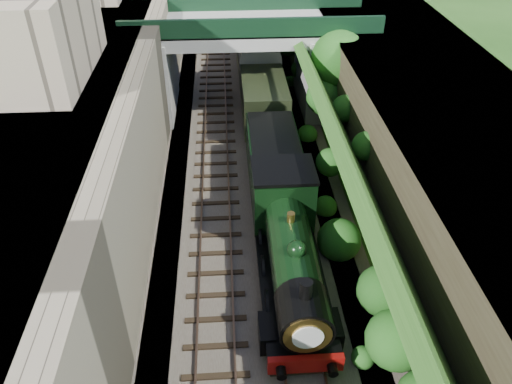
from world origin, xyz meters
TOP-DOWN VIEW (x-y plane):
  - trackbed at (0.00, 20.00)m, footprint 10.00×90.00m
  - retaining_wall at (-5.50, 20.00)m, footprint 1.00×90.00m
  - street_plateau_left at (-9.00, 20.00)m, footprint 6.00×90.00m
  - street_plateau_right at (9.50, 20.00)m, footprint 8.00×90.00m
  - embankment_slope at (4.90, 18.89)m, footprint 4.52×90.00m
  - track_left at (-2.00, 20.00)m, footprint 2.50×90.00m
  - track_right at (1.20, 20.00)m, footprint 2.50×90.00m
  - road_bridge at (0.94, 24.00)m, footprint 16.00×6.40m
  - building_near at (-9.50, 14.00)m, footprint 4.00×8.00m
  - tree at (5.91, 20.69)m, footprint 3.60×3.80m
  - locomotive at (1.20, 6.75)m, footprint 3.10×10.23m
  - tender at (1.20, 14.11)m, footprint 2.70×6.00m
  - coach_front at (1.20, 26.71)m, footprint 2.90×18.00m

SIDE VIEW (x-z plane):
  - trackbed at x=0.00m, z-range 0.00..0.20m
  - track_left at x=-2.00m, z-range 0.15..0.35m
  - track_right at x=1.20m, z-range 0.15..0.35m
  - tender at x=1.20m, z-range 0.09..3.14m
  - locomotive at x=1.20m, z-range -0.02..3.81m
  - coach_front at x=1.20m, z-range 0.20..3.90m
  - embankment_slope at x=4.90m, z-range -0.58..5.78m
  - street_plateau_right at x=9.50m, z-range 0.00..6.25m
  - retaining_wall at x=-5.50m, z-range 0.00..7.00m
  - street_plateau_left at x=-9.00m, z-range 0.00..7.00m
  - road_bridge at x=0.94m, z-range 0.45..7.70m
  - tree at x=5.91m, z-range 1.35..7.95m
  - building_near at x=-9.50m, z-range 7.00..11.00m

